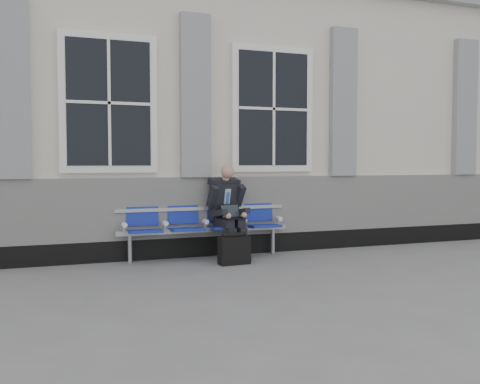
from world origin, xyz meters
name	(u,v)px	position (x,y,z in m)	size (l,w,h in m)	color
ground	(291,271)	(0.00, 0.00, 0.00)	(70.00, 70.00, 0.00)	slate
station_building	(212,120)	(-0.02, 3.47, 2.22)	(14.40, 4.40, 4.49)	beige
bench	(204,221)	(-0.80, 1.32, 0.55)	(2.60, 0.47, 0.91)	#9EA0A3
businessman	(227,208)	(-0.48, 1.19, 0.75)	(0.58, 0.78, 1.38)	black
briefcase	(234,250)	(-0.55, 0.69, 0.20)	(0.45, 0.22, 0.44)	black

